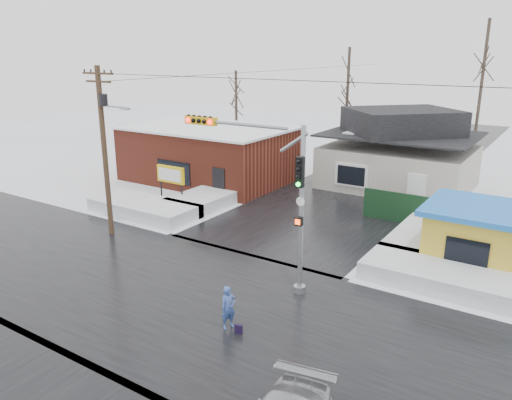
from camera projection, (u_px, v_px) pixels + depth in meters
The scene contains 19 objects.
ground at pixel (179, 296), 20.54m from camera, with size 120.00×120.00×0.00m, color white.
road_ns at pixel (179, 296), 20.54m from camera, with size 10.00×120.00×0.02m, color black.
road_ew at pixel (179, 296), 20.54m from camera, with size 120.00×10.00×0.02m, color black.
snowbank_nw at pixel (144, 208), 30.75m from camera, with size 7.00×3.00×0.80m, color white.
snowbank_ne at pixel (447, 277), 21.34m from camera, with size 7.00×3.00×0.80m, color white.
snowbank_nside_w at pixel (219, 194), 33.72m from camera, with size 3.00×8.00×0.80m, color white.
snowbank_nside_e at pixel (430, 234), 26.40m from camera, with size 3.00×8.00×0.80m, color white.
traffic_signal at pixel (268, 182), 20.35m from camera, with size 6.05×0.68×7.00m.
utility_pole at pixel (105, 142), 26.02m from camera, with size 3.15×0.44×9.00m.
brick_building at pixel (209, 153), 38.53m from camera, with size 12.20×8.20×4.12m.
marquee_sign at pixel (171, 176), 32.31m from camera, with size 2.20×0.21×2.55m.
house at pixel (400, 152), 36.40m from camera, with size 10.40×8.40×5.76m.
kiosk at pixel (476, 235), 23.18m from camera, with size 4.60×4.60×2.88m.
fence at pixel (431, 213), 28.12m from camera, with size 8.00×0.12×1.80m, color black.
tree_far_left at pixel (348, 73), 41.22m from camera, with size 3.00×3.00×10.00m.
tree_far_mid at pixel (486, 53), 37.14m from camera, with size 3.00×3.00×12.00m.
tree_far_west at pixel (236, 89), 45.29m from camera, with size 3.00×3.00×8.00m.
pedestrian at pixel (228, 308), 17.96m from camera, with size 0.59×0.39×1.61m, color #38539F.
shopping_bag at pixel (238, 330), 17.74m from camera, with size 0.28×0.12×0.35m, color black.
Camera 1 is at (12.77, -13.80, 9.70)m, focal length 35.00 mm.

